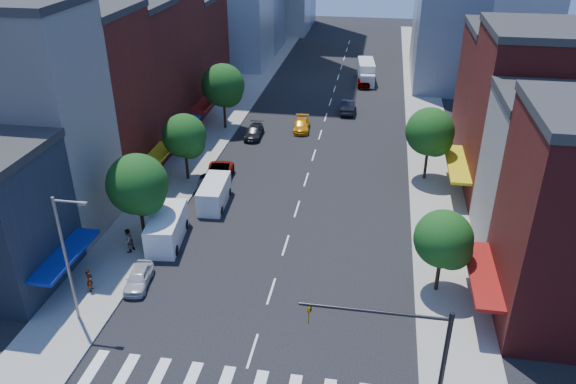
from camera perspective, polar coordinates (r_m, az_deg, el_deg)
name	(u,v)px	position (r m, az deg, el deg)	size (l,w,h in m)	color
ground	(253,351)	(35.96, -3.62, -15.80)	(220.00, 220.00, 0.00)	black
sidewalk_left	(226,116)	(72.31, -6.30, 7.65)	(5.00, 120.00, 0.15)	gray
sidewalk_right	(427,128)	(70.04, 13.95, 6.30)	(5.00, 120.00, 0.15)	gray
bldg_left_1	(21,124)	(48.90, -25.46, 6.23)	(12.00, 8.00, 18.00)	#BAB5AC
bldg_left_2	(77,102)	(55.94, -20.63, 8.57)	(12.00, 9.00, 16.00)	maroon
bldg_left_3	(118,81)	(63.22, -16.92, 10.75)	(12.00, 8.00, 15.00)	#591616
bldg_left_4	(147,52)	(70.41, -14.10, 13.63)	(12.00, 9.00, 17.00)	maroon
bldg_left_5	(176,50)	(79.44, -11.29, 13.98)	(12.00, 10.00, 13.00)	#591616
bldg_right_1	(570,181)	(46.74, 26.72, 0.96)	(12.00, 8.00, 12.00)	#BAB5AC
bldg_right_2	(546,120)	(54.18, 24.72, 6.62)	(12.00, 10.00, 15.00)	maroon
bldg_right_3	(521,96)	(63.69, 22.59, 9.00)	(12.00, 10.00, 13.00)	#591616
traffic_signal	(429,376)	(29.46, 14.18, -17.69)	(7.24, 2.24, 8.00)	black
streetlight	(67,253)	(37.46, -21.50, -5.75)	(2.25, 0.25, 9.00)	slate
tree_left_near	(139,187)	(44.97, -14.90, 0.52)	(4.80, 4.80, 7.30)	black
tree_left_mid	(186,138)	(54.35, -10.37, 5.46)	(4.20, 4.20, 6.65)	black
tree_left_far	(224,87)	(66.66, -6.49, 10.55)	(5.00, 5.00, 7.75)	black
tree_right_near	(445,242)	(39.39, 15.70, -4.87)	(4.00, 4.00, 6.20)	black
tree_right_far	(431,134)	(55.16, 14.36, 5.75)	(4.60, 4.60, 7.20)	black
parked_car_front	(139,278)	(41.95, -14.94, -8.40)	(1.52, 3.79, 1.29)	silver
parked_car_second	(207,186)	(53.18, -8.22, 0.59)	(1.51, 4.32, 1.42)	black
parked_car_third	(218,175)	(55.18, -7.11, 1.77)	(2.51, 5.45, 1.51)	#999999
parked_car_rear	(254,132)	(65.43, -3.48, 6.10)	(1.81, 4.45, 1.29)	black
cargo_van_near	(167,229)	(45.99, -12.24, -3.73)	(2.99, 5.98, 2.45)	white
cargo_van_far	(214,194)	(50.82, -7.54, -0.22)	(2.38, 5.32, 2.22)	silver
taxi	(302,125)	(67.43, 1.38, 6.83)	(1.83, 4.50, 1.31)	orange
traffic_car_oncoming	(348,106)	(73.68, 6.11, 8.66)	(1.74, 4.98, 1.64)	black
traffic_car_far	(364,81)	(85.00, 7.74, 11.16)	(1.88, 4.67, 1.59)	#999999
box_truck	(366,72)	(86.86, 7.93, 11.94)	(2.98, 7.70, 3.02)	silver
pedestrian_near	(90,280)	(42.08, -19.50, -8.44)	(0.62, 0.41, 1.71)	#999999
pedestrian_far	(128,241)	(45.40, -15.94, -4.77)	(0.96, 0.75, 1.98)	#999999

